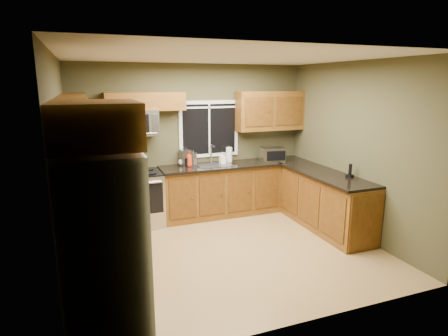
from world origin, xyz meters
TOP-DOWN VIEW (x-y plane):
  - floor at (0.00, 0.00)m, footprint 4.20×4.20m
  - ceiling at (0.00, 0.00)m, footprint 4.20×4.20m
  - back_wall at (0.00, 1.80)m, footprint 4.20×0.00m
  - front_wall at (0.00, -1.80)m, footprint 4.20×0.00m
  - left_wall at (-2.10, 0.00)m, footprint 0.00×3.60m
  - right_wall at (2.10, 0.00)m, footprint 0.00×3.60m
  - window at (0.30, 1.78)m, footprint 1.12×0.03m
  - base_cabinets_left at (-1.80, 0.48)m, footprint 0.60×2.65m
  - countertop_left at (-1.78, 0.48)m, footprint 0.65×2.65m
  - base_cabinets_back at (0.42, 1.50)m, footprint 2.17×0.60m
  - countertop_back at (0.42, 1.48)m, footprint 2.17×0.65m
  - base_cabinets_peninsula at (1.80, 0.54)m, footprint 0.60×2.52m
  - countertop_peninsula at (1.78, 0.55)m, footprint 0.65×2.50m
  - upper_cabinets_left at (-1.94, 0.48)m, footprint 0.33×2.65m
  - upper_cabinets_back_left at (-0.85, 1.64)m, footprint 1.30×0.33m
  - upper_cabinets_back_right at (1.45, 1.64)m, footprint 1.30×0.33m
  - upper_cabinet_over_fridge at (-1.74, -1.30)m, footprint 0.72×0.90m
  - refrigerator at (-1.74, -1.30)m, footprint 0.74×0.90m
  - range at (-1.05, 1.47)m, footprint 0.76×0.69m
  - microwave at (-1.05, 1.61)m, footprint 0.76×0.41m
  - sink at (0.30, 1.49)m, footprint 0.60×0.42m
  - toaster_oven at (1.41, 1.42)m, footprint 0.45×0.37m
  - coffee_maker at (-0.19, 1.64)m, footprint 0.20×0.25m
  - kettle at (-0.05, 1.65)m, footprint 0.18×0.18m
  - paper_towel_roll at (0.65, 1.68)m, footprint 0.14×0.14m
  - soap_bottle_a at (-0.15, 1.56)m, footprint 0.11×0.11m
  - soap_bottle_b at (0.48, 1.57)m, footprint 0.10×0.11m
  - soap_bottle_c at (-0.25, 1.66)m, footprint 0.17×0.17m
  - cordless_phone at (1.98, -0.07)m, footprint 0.12×0.12m

SIDE VIEW (x-z plane):
  - floor at x=0.00m, z-range 0.00..0.00m
  - base_cabinets_peninsula at x=1.80m, z-range 0.00..0.90m
  - base_cabinets_left at x=-1.80m, z-range 0.00..0.90m
  - base_cabinets_back at x=0.42m, z-range 0.00..0.90m
  - range at x=-1.05m, z-range 0.00..0.94m
  - refrigerator at x=-1.74m, z-range 0.00..1.80m
  - countertop_left at x=-1.78m, z-range 0.90..0.94m
  - countertop_back at x=0.42m, z-range 0.90..0.94m
  - countertop_peninsula at x=1.78m, z-range 0.90..0.94m
  - sink at x=0.30m, z-range 0.77..1.13m
  - cordless_phone at x=1.98m, z-range 0.90..1.11m
  - soap_bottle_c at x=-0.25m, z-range 0.94..1.11m
  - soap_bottle_b at x=0.48m, z-range 0.94..1.15m
  - kettle at x=-0.05m, z-range 0.93..1.19m
  - coffee_maker at x=-0.19m, z-range 0.93..1.21m
  - toaster_oven at x=1.41m, z-range 0.94..1.20m
  - paper_towel_roll at x=0.65m, z-range 0.93..1.22m
  - soap_bottle_a at x=-0.15m, z-range 0.94..1.21m
  - back_wall at x=0.00m, z-range -0.75..3.45m
  - front_wall at x=0.00m, z-range -0.75..3.45m
  - left_wall at x=-2.10m, z-range -0.45..3.15m
  - right_wall at x=2.10m, z-range -0.45..3.15m
  - window at x=0.30m, z-range 1.04..2.06m
  - microwave at x=-1.05m, z-range 1.52..1.94m
  - upper_cabinets_left at x=-1.94m, z-range 1.50..2.22m
  - upper_cabinets_back_right at x=1.45m, z-range 1.50..2.22m
  - upper_cabinet_over_fridge at x=-1.74m, z-range 1.84..2.22m
  - upper_cabinets_back_left at x=-0.85m, z-range 1.92..2.22m
  - ceiling at x=0.00m, z-range 2.70..2.70m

